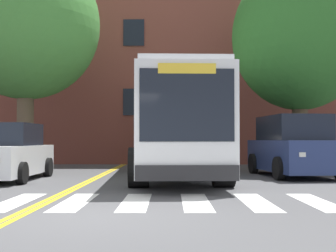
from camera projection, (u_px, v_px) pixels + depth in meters
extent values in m
plane|color=#4C4C4F|center=(89.00, 216.00, 8.02)|extent=(120.00, 120.00, 0.00)
cube|color=white|center=(15.00, 202.00, 9.79)|extent=(0.61, 2.91, 0.01)
cube|color=white|center=(75.00, 202.00, 9.79)|extent=(0.61, 2.91, 0.01)
cube|color=white|center=(136.00, 202.00, 9.78)|extent=(0.61, 2.91, 0.01)
cube|color=white|center=(196.00, 202.00, 9.78)|extent=(0.61, 2.91, 0.01)
cube|color=white|center=(256.00, 202.00, 9.77)|extent=(0.61, 2.91, 0.01)
cube|color=white|center=(316.00, 202.00, 9.77)|extent=(0.61, 2.91, 0.01)
cube|color=gold|center=(121.00, 165.00, 23.80)|extent=(0.12, 36.00, 0.01)
cube|color=gold|center=(124.00, 165.00, 23.80)|extent=(0.12, 36.00, 0.01)
cube|color=white|center=(175.00, 126.00, 16.23)|extent=(3.03, 11.15, 2.81)
cube|color=black|center=(210.00, 118.00, 16.28)|extent=(0.58, 10.13, 1.01)
cube|color=black|center=(139.00, 118.00, 16.19)|extent=(0.58, 10.13, 1.01)
cube|color=black|center=(187.00, 105.00, 10.72)|extent=(2.18, 0.14, 1.68)
cube|color=yellow|center=(187.00, 68.00, 10.74)|extent=(1.34, 0.10, 0.24)
cube|color=#232326|center=(187.00, 173.00, 10.65)|extent=(2.38, 0.23, 0.36)
cube|color=silver|center=(175.00, 84.00, 16.27)|extent=(2.86, 10.70, 0.16)
cylinder|color=black|center=(223.00, 167.00, 12.82)|extent=(0.62, 1.12, 1.09)
cylinder|color=black|center=(139.00, 167.00, 12.74)|extent=(0.62, 1.12, 1.09)
cylinder|color=black|center=(200.00, 158.00, 18.72)|extent=(0.62, 1.12, 1.09)
cylinder|color=black|center=(143.00, 159.00, 18.63)|extent=(0.62, 1.12, 1.09)
cylinder|color=black|center=(198.00, 157.00, 19.81)|extent=(0.62, 1.12, 1.09)
cylinder|color=black|center=(143.00, 157.00, 19.73)|extent=(0.62, 1.12, 1.09)
cube|color=white|center=(7.00, 160.00, 15.07)|extent=(1.95, 4.71, 0.93)
cube|color=black|center=(8.00, 134.00, 15.23)|extent=(1.72, 2.27, 0.72)
cylinder|color=black|center=(22.00, 173.00, 13.60)|extent=(0.23, 0.66, 0.66)
cylinder|color=black|center=(48.00, 167.00, 16.51)|extent=(0.23, 0.66, 0.66)
cube|color=navy|center=(293.00, 155.00, 16.56)|extent=(2.54, 4.97, 1.07)
cube|color=black|center=(293.00, 128.00, 16.64)|extent=(2.13, 3.14, 0.88)
cube|color=white|center=(302.00, 155.00, 14.11)|extent=(0.20, 0.06, 0.14)
cylinder|color=black|center=(279.00, 168.00, 14.98)|extent=(0.30, 0.78, 0.76)
cylinder|color=black|center=(305.00, 163.00, 18.12)|extent=(0.30, 0.78, 0.76)
cylinder|color=black|center=(253.00, 164.00, 17.93)|extent=(0.30, 0.78, 0.76)
cube|color=tan|center=(178.00, 151.00, 24.57)|extent=(2.35, 5.11, 1.00)
cube|color=black|center=(178.00, 132.00, 24.65)|extent=(2.00, 3.21, 0.92)
cube|color=white|center=(186.00, 150.00, 22.03)|extent=(0.20, 0.06, 0.14)
cube|color=white|center=(162.00, 150.00, 22.14)|extent=(0.20, 0.06, 0.14)
cylinder|color=black|center=(196.00, 158.00, 22.94)|extent=(0.28, 0.78, 0.76)
cylinder|color=black|center=(156.00, 158.00, 23.13)|extent=(0.28, 0.78, 0.76)
cylinder|color=black|center=(198.00, 156.00, 26.00)|extent=(0.28, 0.78, 0.76)
cylinder|color=black|center=(162.00, 156.00, 26.19)|extent=(0.28, 0.78, 0.76)
cylinder|color=brown|center=(300.00, 135.00, 19.72)|extent=(0.65, 0.65, 3.02)
ellipsoid|color=#2D6B28|center=(299.00, 37.00, 19.84)|extent=(7.62, 7.88, 6.22)
cylinder|color=brown|center=(25.00, 129.00, 19.37)|extent=(0.69, 0.69, 3.45)
ellipsoid|color=#428438|center=(26.00, 24.00, 19.49)|extent=(6.81, 7.04, 6.30)
cube|color=brown|center=(139.00, 51.00, 27.80)|extent=(36.97, 6.35, 13.09)
cube|color=black|center=(134.00, 102.00, 24.51)|extent=(1.10, 0.06, 1.40)
cube|color=black|center=(134.00, 33.00, 24.61)|extent=(1.10, 0.06, 1.40)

